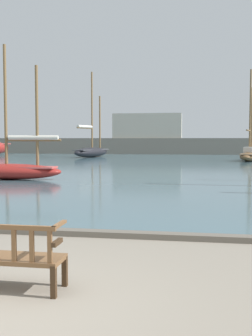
% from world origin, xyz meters
% --- Properties ---
extents(harbor_water, '(100.00, 80.00, 0.08)m').
position_xyz_m(harbor_water, '(0.00, 44.00, 0.04)').
color(harbor_water, '#476670').
rests_on(harbor_water, ground).
extents(quay_edge_kerb, '(40.00, 0.30, 0.12)m').
position_xyz_m(quay_edge_kerb, '(0.00, 3.85, 0.06)').
color(quay_edge_kerb, '#675F54').
rests_on(quay_edge_kerb, ground).
extents(park_bench, '(1.60, 0.53, 0.92)m').
position_xyz_m(park_bench, '(-0.16, 0.63, 0.47)').
color(park_bench, '#3D2A19').
rests_on(park_bench, ground).
extents(sailboat_nearest_port, '(5.22, 1.69, 6.41)m').
position_xyz_m(sailboat_nearest_port, '(-6.52, 14.46, 0.65)').
color(sailboat_nearest_port, maroon).
rests_on(sailboat_nearest_port, harbor_water).
extents(sailboat_distant_harbor, '(2.74, 5.97, 8.11)m').
position_xyz_m(sailboat_distant_harbor, '(6.99, 34.30, 0.69)').
color(sailboat_distant_harbor, brown).
rests_on(sailboat_distant_harbor, harbor_water).
extents(sailboat_outer_starboard, '(3.41, 6.72, 9.13)m').
position_xyz_m(sailboat_outer_starboard, '(-8.87, 39.65, 0.80)').
color(sailboat_outer_starboard, black).
rests_on(sailboat_outer_starboard, harbor_water).
extents(far_breakwater, '(57.18, 2.40, 6.19)m').
position_xyz_m(far_breakwater, '(-0.38, 50.27, 1.54)').
color(far_breakwater, slate).
rests_on(far_breakwater, ground).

